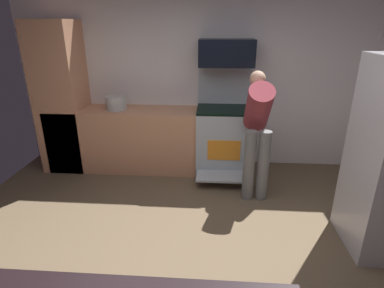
{
  "coord_description": "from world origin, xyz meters",
  "views": [
    {
      "loc": [
        0.26,
        -2.25,
        2.04
      ],
      "look_at": [
        0.08,
        0.3,
        1.05
      ],
      "focal_mm": 29.02,
      "sensor_mm": 36.0,
      "label": 1
    }
  ],
  "objects": [
    {
      "name": "stock_pot",
      "position": [
        -1.12,
        1.98,
        0.99
      ],
      "size": [
        0.29,
        0.29,
        0.19
      ],
      "primitive_type": "cylinder",
      "color": "#BBC2BF",
      "rests_on": "lower_cabinet_run"
    },
    {
      "name": "lower_cabinet_run",
      "position": [
        -0.9,
        1.98,
        0.45
      ],
      "size": [
        2.4,
        0.6,
        0.9
      ],
      "primitive_type": "cube",
      "color": "tan",
      "rests_on": "ground"
    },
    {
      "name": "cabinet_column",
      "position": [
        -1.9,
        1.98,
        1.05
      ],
      "size": [
        0.6,
        0.6,
        2.1
      ],
      "primitive_type": "cube",
      "color": "tan",
      "rests_on": "ground"
    },
    {
      "name": "person_cook",
      "position": [
        0.8,
        1.34,
        0.9
      ],
      "size": [
        0.31,
        0.66,
        1.51
      ],
      "color": "slate",
      "rests_on": "ground"
    },
    {
      "name": "microwave",
      "position": [
        0.42,
        2.06,
        1.68
      ],
      "size": [
        0.74,
        0.38,
        0.35
      ],
      "primitive_type": "cube",
      "color": "black",
      "rests_on": "oven_range"
    },
    {
      "name": "wall_back",
      "position": [
        0.0,
        2.34,
        1.3
      ],
      "size": [
        5.2,
        0.12,
        2.6
      ],
      "primitive_type": "cube",
      "color": "silver",
      "rests_on": "ground"
    },
    {
      "name": "ground_plane",
      "position": [
        0.0,
        0.0,
        -0.01
      ],
      "size": [
        5.2,
        4.8,
        0.02
      ],
      "primitive_type": "cube",
      "color": "brown"
    },
    {
      "name": "oven_range",
      "position": [
        0.42,
        1.97,
        0.51
      ],
      "size": [
        0.76,
        0.97,
        1.5
      ],
      "color": "#AFBBC4",
      "rests_on": "ground"
    }
  ]
}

